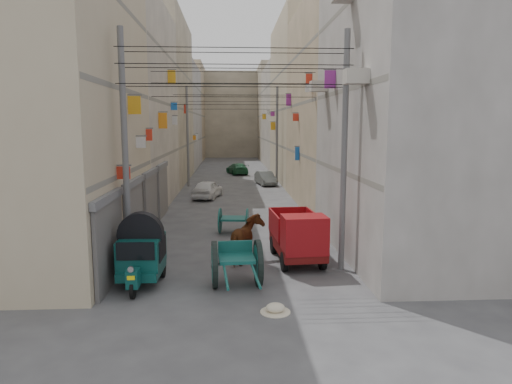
{
  "coord_description": "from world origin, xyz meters",
  "views": [
    {
      "loc": [
        -0.19,
        -9.02,
        4.93
      ],
      "look_at": [
        0.68,
        6.5,
        2.65
      ],
      "focal_mm": 32.0,
      "sensor_mm": 36.0,
      "label": 1
    }
  ],
  "objects": [
    {
      "name": "second_cart",
      "position": [
        -0.07,
        11.52,
        0.62
      ],
      "size": [
        1.43,
        1.3,
        1.16
      ],
      "rotation": [
        0.0,
        0.0,
        -0.11
      ],
      "color": "#124F49",
      "rests_on": "ground"
    },
    {
      "name": "end_cap_building",
      "position": [
        0.0,
        66.0,
        6.5
      ],
      "size": [
        22.0,
        10.0,
        13.0
      ],
      "primitive_type": "cube",
      "color": "#B8AA91",
      "rests_on": "ground"
    },
    {
      "name": "mini_truck",
      "position": [
        2.23,
        6.66,
        0.92
      ],
      "size": [
        1.75,
        3.5,
        1.91
      ],
      "rotation": [
        0.0,
        0.0,
        0.07
      ],
      "color": "black",
      "rests_on": "ground"
    },
    {
      "name": "ground",
      "position": [
        0.0,
        0.0,
        0.0
      ],
      "size": [
        140.0,
        140.0,
        0.0
      ],
      "primitive_type": "plane",
      "color": "#414144",
      "rests_on": "ground"
    },
    {
      "name": "ac_units",
      "position": [
        3.65,
        7.67,
        7.43
      ],
      "size": [
        0.7,
        6.55,
        3.35
      ],
      "color": "#B2ACA0",
      "rests_on": "ground"
    },
    {
      "name": "horse",
      "position": [
        0.37,
        7.0,
        0.84
      ],
      "size": [
        1.5,
        2.17,
        1.67
      ],
      "primitive_type": "imported",
      "rotation": [
        0.0,
        0.0,
        2.81
      ],
      "color": "brown",
      "rests_on": "ground"
    },
    {
      "name": "shutters_left",
      "position": [
        -3.92,
        10.38,
        1.49
      ],
      "size": [
        0.18,
        14.4,
        2.88
      ],
      "color": "#4E4F54",
      "rests_on": "ground"
    },
    {
      "name": "distant_car_white",
      "position": [
        -1.77,
        21.82,
        0.62
      ],
      "size": [
        2.22,
        3.87,
        1.24
      ],
      "primitive_type": "imported",
      "rotation": [
        0.0,
        0.0,
        2.92
      ],
      "color": "white",
      "rests_on": "ground"
    },
    {
      "name": "building_row_left",
      "position": [
        -8.0,
        34.13,
        6.46
      ],
      "size": [
        8.0,
        62.0,
        14.0
      ],
      "color": "tan",
      "rests_on": "ground"
    },
    {
      "name": "feed_sack",
      "position": [
        0.97,
        2.47,
        0.13
      ],
      "size": [
        0.51,
        0.4,
        0.25
      ],
      "primitive_type": "ellipsoid",
      "color": "beige",
      "rests_on": "ground"
    },
    {
      "name": "distant_car_grey",
      "position": [
        2.71,
        28.6,
        0.56
      ],
      "size": [
        1.75,
        3.55,
        1.12
      ],
      "primitive_type": "imported",
      "rotation": [
        0.0,
        0.0,
        0.17
      ],
      "color": "#565B59",
      "rests_on": "ground"
    },
    {
      "name": "building_row_right",
      "position": [
        8.0,
        34.13,
        6.46
      ],
      "size": [
        8.0,
        62.0,
        14.0
      ],
      "color": "#ABA5A0",
      "rests_on": "ground"
    },
    {
      "name": "overhead_cables",
      "position": [
        0.0,
        14.4,
        6.77
      ],
      "size": [
        7.4,
        22.52,
        1.12
      ],
      "color": "black",
      "rests_on": "ground"
    },
    {
      "name": "utility_poles",
      "position": [
        0.0,
        17.0,
        4.0
      ],
      "size": [
        7.4,
        22.2,
        8.0
      ],
      "color": "#5F5F62",
      "rests_on": "ground"
    },
    {
      "name": "tonga_cart",
      "position": [
        -0.03,
        4.49,
        0.75
      ],
      "size": [
        1.59,
        3.27,
        1.44
      ],
      "rotation": [
        0.0,
        0.0,
        0.07
      ],
      "color": "black",
      "rests_on": "ground"
    },
    {
      "name": "signboards",
      "position": [
        -0.01,
        21.66,
        3.43
      ],
      "size": [
        8.22,
        40.52,
        5.67
      ],
      "color": "#972992",
      "rests_on": "ground"
    },
    {
      "name": "auto_rickshaw",
      "position": [
        -2.98,
        4.91,
        1.02
      ],
      "size": [
        1.44,
        2.48,
        1.73
      ],
      "rotation": [
        0.0,
        0.0,
        -0.02
      ],
      "color": "black",
      "rests_on": "ground"
    },
    {
      "name": "distant_car_green",
      "position": [
        0.5,
        37.1,
        0.56
      ],
      "size": [
        2.47,
        4.11,
        1.12
      ],
      "primitive_type": "imported",
      "rotation": [
        0.0,
        0.0,
        3.39
      ],
      "color": "#205F38",
      "rests_on": "ground"
    }
  ]
}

